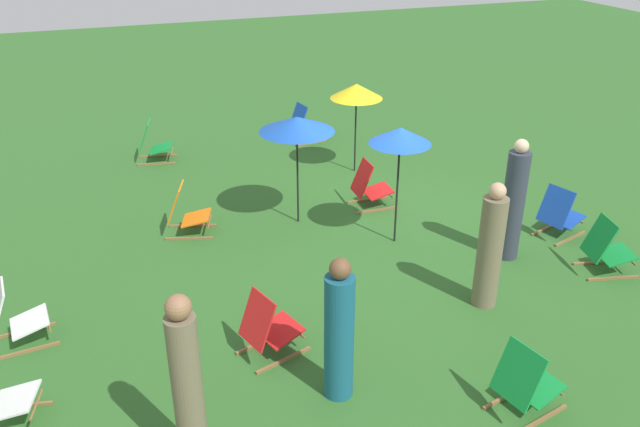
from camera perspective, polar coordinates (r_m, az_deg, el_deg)
name	(u,v)px	position (r m, az deg, el deg)	size (l,w,h in m)	color
ground_plane	(390,230)	(10.62, 6.09, -1.44)	(40.00, 40.00, 0.00)	#2D6026
deckchair_0	(186,212)	(10.51, -11.58, 0.11)	(0.68, 0.87, 0.83)	olive
deckchair_2	(607,249)	(10.10, 23.66, -2.85)	(0.64, 0.85, 0.83)	olive
deckchair_3	(268,328)	(7.70, -4.51, -9.91)	(0.68, 0.87, 0.83)	olive
deckchair_4	(14,318)	(8.63, -25.08, -8.25)	(0.56, 0.81, 0.83)	olive
deckchair_5	(304,125)	(14.30, -1.37, 7.70)	(0.59, 0.82, 0.83)	olive
deckchair_6	(153,144)	(13.61, -14.31, 5.91)	(0.63, 0.85, 0.83)	olive
deckchair_7	(526,383)	(7.25, 17.45, -13.89)	(0.63, 0.84, 0.83)	olive
deckchair_10	(370,187)	(11.23, 4.34, 2.33)	(0.51, 0.78, 0.83)	olive
deckchair_11	(560,215)	(10.89, 20.12, -0.08)	(0.67, 0.86, 0.83)	olive
umbrella_0	(356,91)	(12.34, 3.19, 10.57)	(0.98, 0.98, 1.73)	black
umbrella_1	(400,136)	(9.61, 6.99, 6.70)	(0.92, 0.92, 1.85)	black
umbrella_2	(297,124)	(10.20, -2.04, 7.75)	(1.18, 1.18, 1.80)	black
person_0	(490,249)	(8.62, 14.57, -3.02)	(0.45, 0.45, 1.73)	#72664C
person_1	(339,333)	(6.89, 1.67, -10.35)	(0.43, 0.43, 1.68)	#195972
person_2	(187,388)	(6.15, -11.46, -14.67)	(0.39, 0.39, 1.90)	#72664C
person_3	(513,203)	(9.83, 16.47, 0.85)	(0.33, 0.33, 1.84)	#333847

